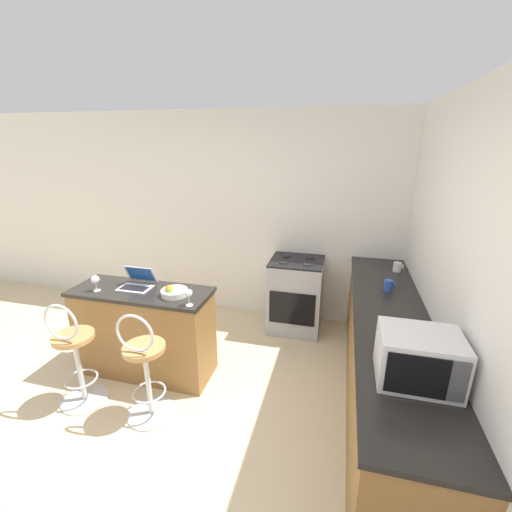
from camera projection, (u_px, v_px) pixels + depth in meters
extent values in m
plane|color=beige|center=(149.00, 452.00, 2.58)|extent=(20.00, 20.00, 0.00)
cube|color=silver|center=(240.00, 217.00, 4.41)|extent=(12.00, 0.06, 2.60)
cube|color=silver|center=(494.00, 339.00, 1.69)|extent=(0.06, 12.00, 2.60)
cube|color=olive|center=(145.00, 333.00, 3.37)|extent=(1.31, 0.48, 0.86)
cube|color=black|center=(141.00, 292.00, 3.23)|extent=(1.34, 0.51, 0.03)
cube|color=olive|center=(385.00, 363.00, 2.91)|extent=(0.58, 2.91, 0.86)
cube|color=black|center=(392.00, 317.00, 2.77)|extent=(0.61, 2.94, 0.03)
cylinder|color=silver|center=(85.00, 399.00, 3.10)|extent=(0.40, 0.40, 0.02)
cylinder|color=silver|center=(80.00, 369.00, 3.00)|extent=(0.04, 0.04, 0.63)
torus|color=silver|center=(81.00, 379.00, 3.03)|extent=(0.28, 0.28, 0.02)
cylinder|color=#B7844C|center=(73.00, 337.00, 2.89)|extent=(0.34, 0.34, 0.04)
torus|color=silver|center=(61.00, 322.00, 2.75)|extent=(0.32, 0.02, 0.32)
cylinder|color=silver|center=(152.00, 413.00, 2.94)|extent=(0.40, 0.40, 0.02)
cylinder|color=silver|center=(148.00, 382.00, 2.84)|extent=(0.04, 0.04, 0.63)
torus|color=silver|center=(149.00, 392.00, 2.87)|extent=(0.28, 0.28, 0.02)
cylinder|color=#B7844C|center=(144.00, 348.00, 2.74)|extent=(0.34, 0.34, 0.04)
torus|color=silver|center=(135.00, 333.00, 2.59)|extent=(0.32, 0.02, 0.32)
cube|color=#B7BABF|center=(135.00, 288.00, 3.26)|extent=(0.31, 0.20, 0.01)
cube|color=black|center=(134.00, 288.00, 3.24)|extent=(0.26, 0.11, 0.00)
cube|color=#B7BABF|center=(141.00, 274.00, 3.33)|extent=(0.31, 0.10, 0.18)
cube|color=#19478C|center=(140.00, 274.00, 3.32)|extent=(0.27, 0.08, 0.15)
cube|color=silver|center=(418.00, 358.00, 1.96)|extent=(0.45, 0.34, 0.30)
cube|color=black|center=(417.00, 376.00, 1.81)|extent=(0.31, 0.01, 0.24)
cube|color=#4C4C51|center=(459.00, 382.00, 1.76)|extent=(0.09, 0.01, 0.24)
cube|color=#9EA3A8|center=(296.00, 295.00, 4.18)|extent=(0.62, 0.58, 0.87)
cube|color=black|center=(292.00, 309.00, 3.92)|extent=(0.53, 0.01, 0.39)
cube|color=black|center=(297.00, 261.00, 4.04)|extent=(0.62, 0.58, 0.02)
cylinder|color=black|center=(284.00, 262.00, 3.96)|extent=(0.11, 0.11, 0.01)
cylinder|color=black|center=(308.00, 264.00, 3.90)|extent=(0.11, 0.11, 0.01)
cylinder|color=black|center=(287.00, 256.00, 4.17)|extent=(0.11, 0.11, 0.01)
cylinder|color=black|center=(310.00, 258.00, 4.11)|extent=(0.11, 0.11, 0.01)
cylinder|color=silver|center=(189.00, 305.00, 2.92)|extent=(0.06, 0.06, 0.00)
cylinder|color=silver|center=(189.00, 300.00, 2.91)|extent=(0.01, 0.01, 0.08)
sphere|color=silver|center=(189.00, 293.00, 2.88)|extent=(0.07, 0.07, 0.07)
cylinder|color=#2D51AD|center=(388.00, 285.00, 3.21)|extent=(0.08, 0.08, 0.10)
torus|color=#2D51AD|center=(394.00, 285.00, 3.19)|extent=(0.01, 0.06, 0.06)
cylinder|color=silver|center=(174.00, 292.00, 3.11)|extent=(0.24, 0.24, 0.05)
sphere|color=red|center=(168.00, 288.00, 3.08)|extent=(0.06, 0.06, 0.06)
sphere|color=orange|center=(169.00, 289.00, 3.07)|extent=(0.07, 0.07, 0.07)
sphere|color=#66B233|center=(170.00, 290.00, 3.06)|extent=(0.06, 0.06, 0.06)
cylinder|color=silver|center=(97.00, 290.00, 3.21)|extent=(0.07, 0.07, 0.00)
cylinder|color=silver|center=(96.00, 286.00, 3.20)|extent=(0.01, 0.01, 0.08)
sphere|color=silver|center=(95.00, 280.00, 3.17)|extent=(0.08, 0.08, 0.08)
cylinder|color=white|center=(397.00, 267.00, 3.67)|extent=(0.08, 0.08, 0.10)
torus|color=white|center=(402.00, 267.00, 3.66)|extent=(0.01, 0.06, 0.06)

